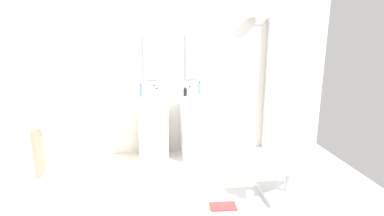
% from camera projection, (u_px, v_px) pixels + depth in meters
% --- Properties ---
extents(ground_plane, '(4.80, 3.60, 0.04)m').
position_uv_depth(ground_plane, '(185.00, 208.00, 3.34)').
color(ground_plane, silver).
extents(rear_partition, '(4.80, 0.10, 2.60)m').
position_uv_depth(rear_partition, '(172.00, 68.00, 4.60)').
color(rear_partition, silver).
rests_on(rear_partition, ground_plane).
extents(pedestal_sink_left, '(0.45, 0.45, 1.04)m').
position_uv_depth(pedestal_sink_left, '(153.00, 128.00, 4.40)').
color(pedestal_sink_left, white).
rests_on(pedestal_sink_left, ground_plane).
extents(pedestal_sink_right, '(0.45, 0.45, 1.04)m').
position_uv_depth(pedestal_sink_right, '(196.00, 126.00, 4.48)').
color(pedestal_sink_right, white).
rests_on(pedestal_sink_right, ground_plane).
extents(vanity_mirror_left, '(0.22, 0.03, 0.66)m').
position_uv_depth(vanity_mirror_left, '(151.00, 57.00, 4.45)').
color(vanity_mirror_left, '#8C9EA8').
extents(vanity_mirror_right, '(0.22, 0.03, 0.66)m').
position_uv_depth(vanity_mirror_right, '(193.00, 56.00, 4.53)').
color(vanity_mirror_right, '#8C9EA8').
extents(shower_column, '(0.49, 0.24, 2.05)m').
position_uv_depth(shower_column, '(269.00, 82.00, 4.73)').
color(shower_column, '#B7BABF').
rests_on(shower_column, ground_plane).
extents(lounge_chair, '(1.03, 1.03, 0.65)m').
position_uv_depth(lounge_chair, '(288.00, 167.00, 3.46)').
color(lounge_chair, '#B7BABF').
rests_on(lounge_chair, ground_plane).
extents(towel_rack, '(0.37, 0.22, 0.95)m').
position_uv_depth(towel_rack, '(36.00, 154.00, 3.11)').
color(towel_rack, '#B7BABF').
rests_on(towel_rack, ground_plane).
extents(area_rug, '(1.09, 0.79, 0.01)m').
position_uv_depth(area_rug, '(236.00, 207.00, 3.31)').
color(area_rug, '#B2B2B7').
rests_on(area_rug, ground_plane).
extents(magazine_red, '(0.29, 0.18, 0.02)m').
position_uv_depth(magazine_red, '(223.00, 206.00, 3.29)').
color(magazine_red, '#B73838').
rests_on(magazine_red, area_rug).
extents(coffee_mug, '(0.08, 0.08, 0.10)m').
position_uv_depth(coffee_mug, '(250.00, 196.00, 3.43)').
color(coffee_mug, white).
rests_on(coffee_mug, area_rug).
extents(soap_bottle_blue, '(0.04, 0.04, 0.19)m').
position_uv_depth(soap_bottle_blue, '(141.00, 91.00, 4.28)').
color(soap_bottle_blue, '#4C72B7').
rests_on(soap_bottle_blue, pedestal_sink_left).
extents(soap_bottle_green, '(0.04, 0.04, 0.18)m').
position_uv_depth(soap_bottle_green, '(199.00, 88.00, 4.49)').
color(soap_bottle_green, '#59996B').
rests_on(soap_bottle_green, pedestal_sink_right).
extents(soap_bottle_clear, '(0.05, 0.05, 0.19)m').
position_uv_depth(soap_bottle_clear, '(154.00, 92.00, 4.15)').
color(soap_bottle_clear, silver).
rests_on(soap_bottle_clear, pedestal_sink_left).
extents(soap_bottle_grey, '(0.04, 0.04, 0.17)m').
position_uv_depth(soap_bottle_grey, '(190.00, 92.00, 4.22)').
color(soap_bottle_grey, '#99999E').
rests_on(soap_bottle_grey, pedestal_sink_right).
extents(soap_bottle_white, '(0.05, 0.05, 0.15)m').
position_uv_depth(soap_bottle_white, '(157.00, 94.00, 4.17)').
color(soap_bottle_white, white).
rests_on(soap_bottle_white, pedestal_sink_left).
extents(soap_bottle_black, '(0.05, 0.05, 0.12)m').
position_uv_depth(soap_bottle_black, '(185.00, 92.00, 4.35)').
color(soap_bottle_black, black).
rests_on(soap_bottle_black, pedestal_sink_right).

